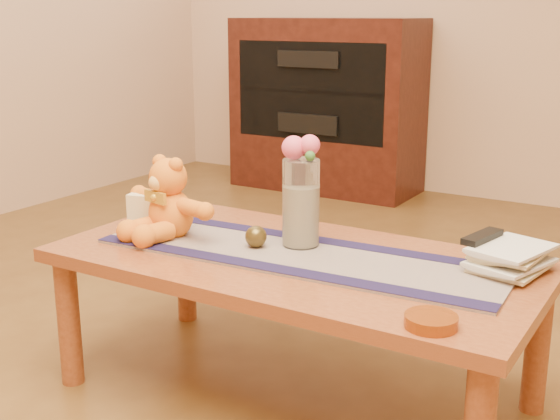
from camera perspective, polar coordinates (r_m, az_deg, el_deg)
The scene contains 30 objects.
floor at distance 2.30m, azimuth 1.10°, elevation -14.27°, with size 5.50×5.50×0.00m, color brown.
coffee_table_top at distance 2.12m, azimuth 1.16°, elevation -4.10°, with size 1.40×0.70×0.04m, color brown.
table_leg_fl at distance 2.37m, azimuth -16.18°, elevation -8.40°, with size 0.07×0.07×0.41m, color brown.
table_leg_bl at distance 2.77m, azimuth -7.37°, elevation -4.51°, with size 0.07×0.07×0.41m, color brown.
table_leg_br at distance 2.25m, azimuth 19.48°, elevation -9.98°, with size 0.07×0.07×0.41m, color brown.
persian_runner at distance 2.11m, azimuth 1.46°, elevation -3.51°, with size 1.20×0.35×0.01m, color #1B1D4C.
runner_border_near at distance 1.99m, azimuth -0.42°, elevation -4.55°, with size 1.20×0.06×0.00m, color #181238.
runner_border_far at distance 2.23m, azimuth 3.13°, elevation -2.34°, with size 1.20×0.06×0.00m, color #181238.
teddy_bear at distance 2.29m, azimuth -8.58°, elevation 0.95°, with size 0.35×0.29×0.23m, color orange, non-canonical shape.
pillar_candle at distance 2.39m, azimuth -10.38°, elevation 0.02°, with size 0.09×0.09×0.11m, color beige.
candle_wick at distance 2.38m, azimuth -10.45°, elevation 1.47°, with size 0.00×0.00×0.01m, color black.
glass_vase at distance 2.15m, azimuth 1.65°, elevation 0.56°, with size 0.11×0.11×0.26m, color silver.
potpourri_fill at distance 2.16m, azimuth 1.64°, elevation -0.45°, with size 0.09×0.09×0.18m, color beige.
rose_left at distance 2.12m, azimuth 1.07°, elevation 4.90°, with size 0.07×0.07×0.07m, color #EF547E.
rose_right at distance 2.10m, azimuth 2.34°, elevation 5.11°, with size 0.06×0.06×0.06m, color #EF547E.
blue_flower_back at distance 2.14m, azimuth 2.38°, elevation 4.82°, with size 0.04×0.04×0.04m, color #4A57A1.
blue_flower_side at distance 2.15m, azimuth 1.25°, elevation 4.65°, with size 0.04×0.04×0.04m, color #4A57A1.
leaf_sprig at distance 2.08m, azimuth 2.36°, elevation 4.24°, with size 0.03×0.03×0.03m, color #33662D.
bronze_ball at distance 2.16m, azimuth -1.90°, elevation -2.09°, with size 0.06×0.06×0.06m, color #493A18.
book_bottom at distance 2.11m, azimuth 15.53°, elevation -3.91°, with size 0.17×0.22×0.02m, color beige.
book_lower at distance 2.10m, azimuth 15.63°, elevation -3.47°, with size 0.16×0.22×0.02m, color beige.
book_upper at distance 2.10m, azimuth 15.49°, elevation -2.87°, with size 0.17×0.22×0.02m, color beige.
book_top at distance 2.09m, azimuth 15.71°, elevation -2.47°, with size 0.16×0.22×0.02m, color beige.
tv_remote at distance 2.08m, azimuth 15.54°, elevation -2.03°, with size 0.04×0.16×0.02m, color black.
amber_dish at distance 1.68m, azimuth 11.72°, elevation -8.51°, with size 0.12×0.12×0.03m, color #BF5914.
media_cabinet at distance 4.79m, azimuth 3.68°, elevation 8.16°, with size 1.20×0.50×1.10m, color black.
cabinet_cavity at distance 4.57m, azimuth 2.32°, elevation 9.24°, with size 1.02×0.03×0.61m, color black.
cabinet_shelf at distance 4.65m, azimuth 2.83°, elevation 9.32°, with size 1.02×0.20×0.03m, color black.
stereo_upper at distance 4.65m, azimuth 2.99°, elevation 11.77°, with size 0.42×0.28×0.10m, color black.
stereo_lower at distance 4.69m, azimuth 2.92°, elevation 6.94°, with size 0.42×0.28×0.12m, color black.
Camera 1 is at (1.00, -1.73, 1.13)m, focal length 46.78 mm.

